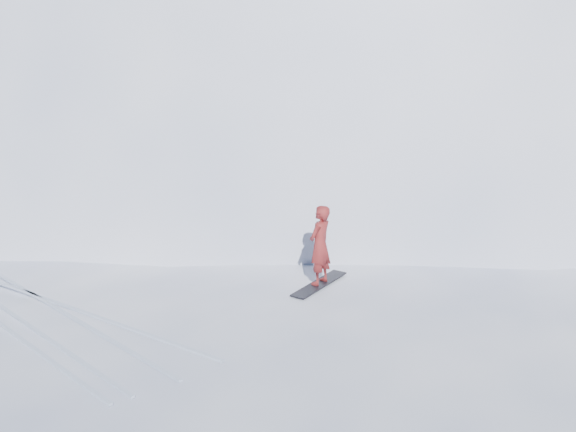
# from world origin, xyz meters

# --- Properties ---
(summit_peak) EXTENTS (60.00, 56.00, 56.00)m
(summit_peak) POSITION_xyz_m (22.00, 26.00, 0.00)
(summit_peak) COLOR white
(summit_peak) RESTS_ON ground
(peak_shoulder) EXTENTS (28.00, 24.00, 18.00)m
(peak_shoulder) POSITION_xyz_m (10.00, 20.00, 0.00)
(peak_shoulder) COLOR white
(peak_shoulder) RESTS_ON ground
(snowboard) EXTENTS (1.57, 0.82, 0.03)m
(snowboard) POSITION_xyz_m (2.71, 3.64, 2.41)
(snowboard) COLOR black
(snowboard) RESTS_ON near_ridge
(snowboarder) EXTENTS (0.64, 0.52, 1.49)m
(snowboarder) POSITION_xyz_m (2.71, 3.64, 3.17)
(snowboarder) COLOR maroon
(snowboarder) RESTS_ON snowboard
(board_tracks) EXTENTS (2.79, 5.92, 0.04)m
(board_tracks) POSITION_xyz_m (-1.85, 4.94, 2.42)
(board_tracks) COLOR silver
(board_tracks) RESTS_ON ground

